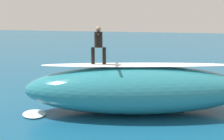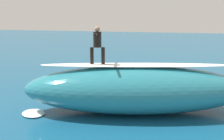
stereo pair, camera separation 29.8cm
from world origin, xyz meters
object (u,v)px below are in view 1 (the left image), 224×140
object	(u,v)px
surfer_riding	(98,42)
surfer_paddling	(124,85)
surfboard_paddling	(122,88)
surfboard_riding	(99,65)

from	to	relation	value
surfer_riding	surfer_paddling	size ratio (longest dim) A/B	0.88
surfer_riding	surfboard_paddling	distance (m)	4.92
surfboard_riding	surfer_paddling	distance (m)	4.38
surfboard_riding	surfer_paddling	size ratio (longest dim) A/B	1.12
surfboard_paddling	surfer_paddling	xyz separation A→B (m)	(-0.13, 0.00, 0.17)
surfer_riding	surfboard_paddling	bearing A→B (deg)	-103.27
surfboard_paddling	surfer_paddling	size ratio (longest dim) A/B	1.35
surfboard_riding	surfer_riding	size ratio (longest dim) A/B	1.27
surfer_riding	surfboard_paddling	xyz separation A→B (m)	(0.07, -3.99, -2.88)
surfer_riding	surfboard_paddling	world-z (taller)	surfer_riding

